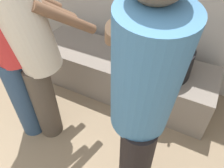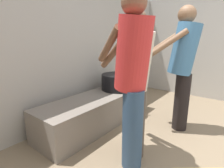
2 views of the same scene
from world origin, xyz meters
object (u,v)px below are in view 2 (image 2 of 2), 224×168
cooking_pot_main (118,82)px  cook_in_blue_shirt (183,62)px  cook_in_red_shirt (132,73)px  cook_in_cream_shirt (135,78)px

cooking_pot_main → cook_in_blue_shirt: size_ratio=0.43×
cook_in_red_shirt → cook_in_cream_shirt: cook_in_red_shirt is taller
cooking_pot_main → cook_in_cream_shirt: (-0.76, -0.77, 0.30)m
cooking_pot_main → cook_in_cream_shirt: cook_in_cream_shirt is taller
cook_in_red_shirt → cook_in_blue_shirt: bearing=-7.1°
cook_in_red_shirt → cook_in_cream_shirt: bearing=22.3°
cooking_pot_main → cook_in_blue_shirt: 1.05m
cook_in_blue_shirt → cook_in_red_shirt: (-1.05, 0.13, -0.00)m
cook_in_blue_shirt → cook_in_cream_shirt: (-0.89, 0.20, -0.09)m
cook_in_cream_shirt → cook_in_blue_shirt: bearing=-12.6°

